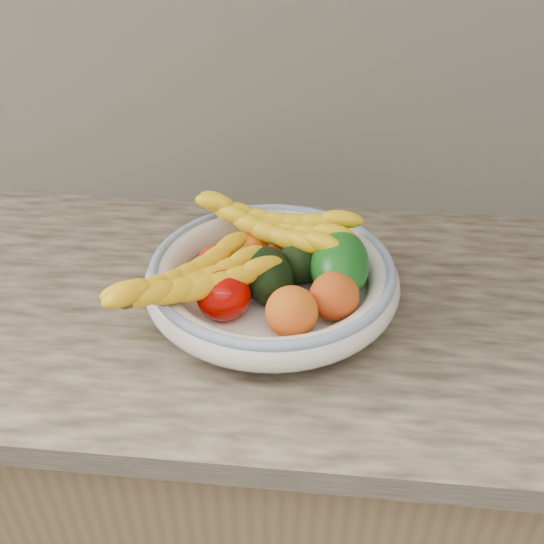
{
  "coord_description": "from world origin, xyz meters",
  "views": [
    {
      "loc": [
        0.08,
        0.91,
        1.49
      ],
      "look_at": [
        0.0,
        1.66,
        0.96
      ],
      "focal_mm": 40.0,
      "sensor_mm": 36.0,
      "label": 1
    }
  ],
  "objects_px": {
    "green_mango": "(340,265)",
    "fruit_bowl": "(272,278)",
    "banana_bunch_back": "(272,229)",
    "banana_bunch_front": "(191,285)"
  },
  "relations": [
    {
      "from": "green_mango",
      "to": "fruit_bowl",
      "type": "bearing_deg",
      "value": 179.66
    },
    {
      "from": "fruit_bowl",
      "to": "banana_bunch_front",
      "type": "height_order",
      "value": "banana_bunch_front"
    },
    {
      "from": "green_mango",
      "to": "banana_bunch_back",
      "type": "relative_size",
      "value": 0.46
    },
    {
      "from": "banana_bunch_back",
      "to": "banana_bunch_front",
      "type": "xyz_separation_m",
      "value": [
        -0.1,
        -0.15,
        -0.01
      ]
    },
    {
      "from": "banana_bunch_back",
      "to": "banana_bunch_front",
      "type": "relative_size",
      "value": 1.06
    },
    {
      "from": "fruit_bowl",
      "to": "banana_bunch_back",
      "type": "height_order",
      "value": "banana_bunch_back"
    },
    {
      "from": "green_mango",
      "to": "banana_bunch_front",
      "type": "relative_size",
      "value": 0.49
    },
    {
      "from": "banana_bunch_back",
      "to": "banana_bunch_front",
      "type": "distance_m",
      "value": 0.18
    },
    {
      "from": "green_mango",
      "to": "banana_bunch_back",
      "type": "height_order",
      "value": "green_mango"
    },
    {
      "from": "fruit_bowl",
      "to": "green_mango",
      "type": "distance_m",
      "value": 0.11
    }
  ]
}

